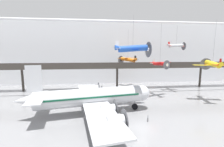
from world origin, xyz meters
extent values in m
plane|color=gray|center=(0.00, 0.00, 0.00)|extent=(260.00, 260.00, 0.00)
cube|color=silver|center=(0.00, 37.49, 12.06)|extent=(140.00, 3.00, 24.13)
cube|color=#38332D|center=(0.00, 26.03, 7.54)|extent=(110.00, 3.20, 0.90)
cube|color=#38332D|center=(0.00, 24.49, 8.54)|extent=(110.00, 0.12, 1.10)
cylinder|color=#38332D|center=(-30.25, 26.99, 3.54)|extent=(0.70, 0.70, 7.09)
cylinder|color=#38332D|center=(0.00, 26.99, 3.54)|extent=(0.70, 0.70, 7.09)
cylinder|color=#38332D|center=(30.25, 26.99, 3.54)|extent=(0.70, 0.70, 7.09)
cylinder|color=silver|center=(0.00, 17.94, 20.38)|extent=(120.00, 0.60, 0.60)
cylinder|color=silver|center=(-8.26, 6.27, 3.57)|extent=(20.68, 6.68, 3.41)
sphere|color=silver|center=(2.60, 8.06, 3.57)|extent=(3.34, 3.34, 3.34)
cone|color=silver|center=(-19.29, 4.45, 3.83)|extent=(4.88, 3.82, 3.14)
cube|color=#0F4C33|center=(-8.26, 6.27, 3.91)|extent=(19.29, 6.52, 0.31)
cube|color=silver|center=(-8.90, 14.50, 2.80)|extent=(6.80, 13.64, 0.28)
cube|color=silver|center=(-6.22, -1.73, 2.80)|extent=(6.80, 13.64, 0.28)
cylinder|color=silver|center=(-7.03, 11.90, 2.85)|extent=(2.61, 2.00, 1.64)
cylinder|color=#4C4C51|center=(-5.74, 12.12, 2.85)|extent=(0.56, 3.08, 3.11)
cylinder|color=silver|center=(-7.75, 16.28, 2.85)|extent=(2.61, 2.00, 1.64)
cylinder|color=#4C4C51|center=(-6.46, 16.49, 2.85)|extent=(0.56, 3.08, 3.11)
cylinder|color=silver|center=(-5.28, 1.33, 2.85)|extent=(2.61, 2.00, 1.64)
cylinder|color=#4C4C51|center=(-4.00, 1.54, 2.85)|extent=(0.56, 3.08, 3.11)
cylinder|color=silver|center=(-4.56, -3.04, 2.85)|extent=(2.61, 2.00, 1.64)
cylinder|color=#4C4C51|center=(-3.28, -2.83, 2.85)|extent=(0.56, 3.08, 3.11)
cube|color=silver|center=(-17.95, 4.68, 7.66)|extent=(2.61, 0.62, 4.77)
cube|color=silver|center=(-17.61, 4.73, 4.25)|extent=(4.02, 9.17, 0.20)
cylinder|color=#4C4C51|center=(1.10, 7.81, 1.26)|extent=(0.20, 0.20, 1.21)
cylinder|color=black|center=(1.10, 7.81, 0.65)|extent=(1.34, 0.59, 1.30)
cylinder|color=#4C4C51|center=(-8.47, 9.00, 1.26)|extent=(0.20, 0.20, 1.21)
cylinder|color=black|center=(-8.47, 9.00, 0.65)|extent=(1.34, 0.59, 1.30)
cylinder|color=#4C4C51|center=(-7.58, 3.62, 1.26)|extent=(0.20, 0.20, 1.21)
cylinder|color=black|center=(-7.58, 3.62, 0.65)|extent=(1.34, 0.59, 1.30)
cylinder|color=silver|center=(17.13, 21.09, 14.28)|extent=(4.45, 1.07, 1.18)
cone|color=red|center=(19.42, 21.17, 14.14)|extent=(0.75, 0.84, 0.82)
cylinder|color=#4C4C51|center=(19.58, 21.18, 14.12)|extent=(0.13, 2.36, 2.36)
cone|color=silver|center=(15.00, 21.01, 14.42)|extent=(1.25, 0.81, 0.84)
cube|color=silver|center=(17.40, 21.10, 14.01)|extent=(1.31, 6.64, 0.10)
cube|color=red|center=(14.74, 21.00, 14.83)|extent=(0.53, 0.08, 1.09)
cube|color=red|center=(14.74, 21.00, 14.28)|extent=(0.62, 2.37, 0.06)
cylinder|color=slate|center=(17.13, 21.09, 17.40)|extent=(0.04, 0.04, 5.34)
cylinder|color=red|center=(10.15, 16.41, 9.18)|extent=(2.36, 4.44, 1.12)
cone|color=silver|center=(10.93, 14.27, 9.06)|extent=(1.01, 0.96, 0.81)
cylinder|color=#4C4C51|center=(10.99, 14.12, 9.05)|extent=(2.22, 0.85, 2.35)
cone|color=red|center=(9.42, 18.41, 9.28)|extent=(1.14, 1.40, 0.83)
cube|color=red|center=(10.24, 16.16, 9.61)|extent=(6.56, 3.26, 0.10)
cube|color=silver|center=(9.32, 18.66, 9.72)|extent=(0.24, 0.52, 1.08)
cube|color=silver|center=(9.32, 18.66, 9.18)|extent=(2.39, 1.31, 0.06)
cylinder|color=slate|center=(10.15, 16.41, 14.72)|extent=(0.04, 0.04, 10.19)
cylinder|color=#1E4CAD|center=(0.81, 9.34, 13.07)|extent=(6.44, 1.74, 1.70)
cone|color=white|center=(4.11, 9.57, 12.86)|extent=(1.12, 1.24, 1.17)
cylinder|color=#4C4C51|center=(4.34, 9.58, 12.84)|extent=(0.27, 3.39, 3.39)
cone|color=#1E4CAD|center=(-2.25, 9.13, 13.26)|extent=(1.83, 1.23, 1.21)
cube|color=#1E4CAD|center=(1.20, 9.37, 12.68)|extent=(2.19, 9.61, 0.10)
cube|color=white|center=(-2.64, 9.10, 13.85)|extent=(0.77, 0.11, 1.57)
cube|color=white|center=(-2.64, 9.10, 13.07)|extent=(1.00, 3.44, 0.06)
cylinder|color=slate|center=(0.81, 9.34, 16.87)|extent=(0.04, 0.04, 6.29)
cylinder|color=yellow|center=(20.98, 10.85, 9.49)|extent=(2.37, 5.77, 1.64)
cone|color=red|center=(21.62, 13.70, 9.23)|extent=(1.22, 1.13, 1.04)
cylinder|color=#4C4C51|center=(21.67, 13.90, 9.21)|extent=(2.94, 0.70, 3.01)
cone|color=yellow|center=(20.38, 8.19, 9.73)|extent=(1.31, 1.75, 1.11)
cube|color=yellow|center=(21.05, 11.18, 9.14)|extent=(8.52, 3.18, 0.10)
cube|color=red|center=(20.31, 7.86, 10.18)|extent=(0.21, 0.68, 1.39)
cube|color=red|center=(20.31, 7.86, 9.49)|extent=(3.08, 1.33, 0.06)
cylinder|color=slate|center=(20.98, 10.85, 14.95)|extent=(0.04, 0.04, 9.77)
cylinder|color=orange|center=(4.03, 28.87, 9.75)|extent=(4.54, 5.27, 1.69)
cone|color=black|center=(2.17, 31.21, 9.48)|extent=(1.42, 1.41, 1.07)
cylinder|color=#4C4C51|center=(2.04, 31.38, 9.46)|extent=(2.43, 1.95, 3.08)
cone|color=orange|center=(5.77, 26.69, 10.00)|extent=(1.79, 1.89, 1.14)
cube|color=orange|center=(3.82, 29.14, 10.31)|extent=(7.62, 6.48, 0.10)
cube|color=black|center=(5.99, 26.42, 10.46)|extent=(0.48, 0.58, 1.42)
cube|color=black|center=(5.99, 26.42, 9.75)|extent=(2.84, 2.47, 0.06)
cylinder|color=slate|center=(4.03, 28.87, 15.09)|extent=(0.04, 0.04, 9.51)
cube|color=#4C4C51|center=(1.96, 2.02, 0.35)|extent=(0.29, 0.43, 0.70)
cube|color=#232326|center=(1.96, 2.02, 0.88)|extent=(0.32, 0.74, 0.73)
camera|label=1|loc=(-7.17, -22.42, 12.24)|focal=24.00mm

